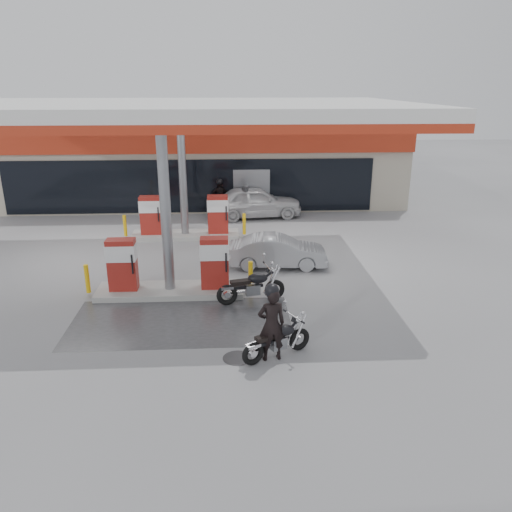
% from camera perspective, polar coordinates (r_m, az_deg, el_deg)
% --- Properties ---
extents(ground, '(90.00, 90.00, 0.00)m').
position_cam_1_polar(ground, '(14.00, -10.60, -7.45)').
color(ground, gray).
rests_on(ground, ground).
extents(wet_patch, '(6.00, 3.00, 0.00)m').
position_cam_1_polar(wet_patch, '(13.94, -8.55, -7.44)').
color(wet_patch, '#4C4C4F').
rests_on(wet_patch, ground).
extents(drain_cover, '(0.70, 0.70, 0.01)m').
position_cam_1_polar(drain_cover, '(12.11, -2.15, -11.57)').
color(drain_cover, '#38383A').
rests_on(drain_cover, ground).
extents(store_building, '(22.00, 8.22, 4.00)m').
position_cam_1_polar(store_building, '(28.72, -6.99, 10.64)').
color(store_building, '#ACA390').
rests_on(store_building, ground).
extents(canopy, '(16.00, 10.02, 5.51)m').
position_cam_1_polar(canopy, '(17.54, -9.66, 15.89)').
color(canopy, silver).
rests_on(canopy, ground).
extents(pump_island_near, '(5.14, 1.30, 1.78)m').
position_cam_1_polar(pump_island_near, '(15.53, -9.88, -1.80)').
color(pump_island_near, '#9E9E99').
rests_on(pump_island_near, ground).
extents(pump_island_far, '(5.14, 1.30, 1.78)m').
position_cam_1_polar(pump_island_far, '(21.22, -8.14, 3.99)').
color(pump_island_far, '#9E9E99').
rests_on(pump_island_far, ground).
extents(main_motorcycle, '(1.73, 1.05, 0.97)m').
position_cam_1_polar(main_motorcycle, '(11.97, 2.53, -9.62)').
color(main_motorcycle, black).
rests_on(main_motorcycle, ground).
extents(biker_main, '(0.73, 0.54, 1.81)m').
position_cam_1_polar(biker_main, '(11.65, 1.78, -7.83)').
color(biker_main, black).
rests_on(biker_main, ground).
extents(parked_motorcycle, '(2.08, 0.81, 1.08)m').
position_cam_1_polar(parked_motorcycle, '(14.79, -0.44, -3.56)').
color(parked_motorcycle, black).
rests_on(parked_motorcycle, ground).
extents(sedan_white, '(4.60, 2.26, 1.51)m').
position_cam_1_polar(sedan_white, '(24.27, -0.08, 6.21)').
color(sedan_white, silver).
rests_on(sedan_white, ground).
extents(attendant, '(0.89, 0.99, 1.68)m').
position_cam_1_polar(attendant, '(23.84, -1.13, 6.17)').
color(attendant, slate).
rests_on(attendant, ground).
extents(hatchback_silver, '(3.51, 1.41, 1.14)m').
position_cam_1_polar(hatchback_silver, '(17.62, 2.50, 0.53)').
color(hatchback_silver, '#97999E').
rests_on(hatchback_silver, ground).
extents(parked_car_left, '(4.01, 2.86, 1.08)m').
position_cam_1_polar(parked_car_left, '(29.10, -25.09, 6.15)').
color(parked_car_left, '#17204D').
rests_on(parked_car_left, ground).
extents(biker_walking, '(1.00, 0.42, 1.70)m').
position_cam_1_polar(biker_walking, '(24.80, -4.15, 6.67)').
color(biker_walking, black).
rests_on(biker_walking, ground).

